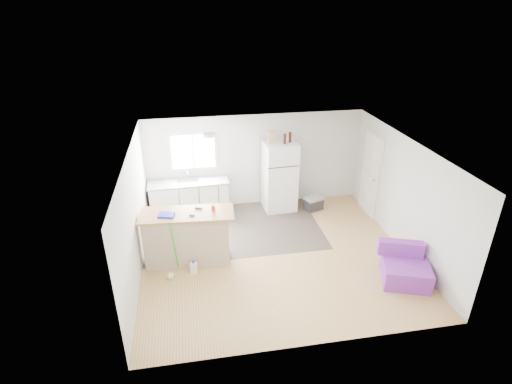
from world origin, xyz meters
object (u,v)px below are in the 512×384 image
(cleaner_jug, at_px, (194,268))
(blue_tray, at_px, (167,215))
(cardboard_box, at_px, (272,137))
(bottle_right, at_px, (290,137))
(mop, at_px, (172,268))
(bottle_left, at_px, (285,139))
(purple_seat, at_px, (405,268))
(peninsula, at_px, (187,237))
(kitchen_cabinets, at_px, (189,197))
(cooler, at_px, (314,203))
(refrigerator, at_px, (279,176))
(red_cup, at_px, (213,208))

(cleaner_jug, distance_m, blue_tray, 1.18)
(cardboard_box, height_order, bottle_right, cardboard_box)
(mop, relative_size, bottle_left, 5.17)
(purple_seat, bearing_deg, peninsula, -178.56)
(purple_seat, bearing_deg, cardboard_box, 139.90)
(kitchen_cabinets, relative_size, mop, 1.54)
(cooler, xyz_separation_m, mop, (-3.56, -2.23, 0.05))
(purple_seat, bearing_deg, blue_tray, -176.63)
(blue_tray, bearing_deg, cooler, 26.42)
(kitchen_cabinets, xyz_separation_m, peninsula, (-0.08, -2.08, 0.13))
(refrigerator, distance_m, cooler, 1.15)
(peninsula, relative_size, cooler, 3.50)
(peninsula, height_order, purple_seat, peninsula)
(bottle_right, bearing_deg, cooler, -22.51)
(blue_tray, bearing_deg, cleaner_jug, -40.72)
(peninsula, xyz_separation_m, cooler, (3.23, 1.73, -0.39))
(kitchen_cabinets, relative_size, cardboard_box, 6.62)
(purple_seat, xyz_separation_m, bottle_right, (-1.48, 3.33, 1.65))
(kitchen_cabinets, height_order, purple_seat, kitchen_cabinets)
(refrigerator, height_order, cooler, refrigerator)
(refrigerator, bearing_deg, cooler, -20.65)
(kitchen_cabinets, height_order, cooler, kitchen_cabinets)
(refrigerator, bearing_deg, bottle_left, -60.36)
(kitchen_cabinets, height_order, bottle_right, bottle_right)
(refrigerator, xyz_separation_m, bottle_left, (0.08, -0.12, 1.02))
(kitchen_cabinets, distance_m, mop, 2.62)
(refrigerator, distance_m, mop, 3.74)
(peninsula, distance_m, cleaner_jug, 0.63)
(mop, height_order, bottle_right, bottle_right)
(cooler, xyz_separation_m, purple_seat, (0.85, -3.07, 0.08))
(kitchen_cabinets, distance_m, blue_tray, 2.28)
(peninsula, height_order, refrigerator, refrigerator)
(cooler, xyz_separation_m, red_cup, (-2.67, -1.72, 1.01))
(mop, bearing_deg, cardboard_box, 55.88)
(blue_tray, distance_m, bottle_right, 3.67)
(peninsula, xyz_separation_m, bottle_left, (2.44, 1.88, 1.33))
(red_cup, xyz_separation_m, bottle_left, (1.89, 1.86, 0.72))
(mop, height_order, blue_tray, mop)
(kitchen_cabinets, bearing_deg, bottle_left, -6.97)
(cooler, distance_m, mop, 4.21)
(bottle_left, bearing_deg, refrigerator, 123.16)
(peninsula, relative_size, mop, 1.46)
(cleaner_jug, bearing_deg, cooler, 53.08)
(refrigerator, bearing_deg, peninsula, -143.30)
(bottle_left, bearing_deg, purple_seat, -62.99)
(blue_tray, xyz_separation_m, bottle_left, (2.80, 1.93, 0.76))
(purple_seat, bearing_deg, red_cup, 178.57)
(red_cup, distance_m, bottle_right, 2.93)
(red_cup, relative_size, bottle_right, 0.48)
(cardboard_box, bearing_deg, refrigerator, 8.31)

